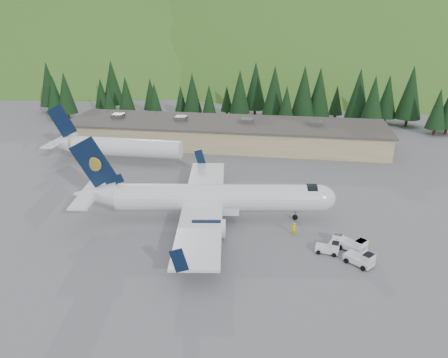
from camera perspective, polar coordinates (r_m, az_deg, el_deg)
ground at (r=63.74m, az=-0.86°, el=-5.28°), size 600.00×600.00×0.00m
airliner at (r=62.37m, az=-1.89°, el=-2.54°), size 37.47×35.30×12.44m
second_airliner at (r=89.24m, az=-14.35°, el=4.17°), size 27.50×11.00×10.05m
baggage_tug_a at (r=56.63m, az=13.61°, el=-8.77°), size 3.06×2.12×1.52m
baggage_tug_b at (r=57.80m, az=16.68°, el=-8.30°), size 3.73×3.42×1.81m
baggage_tug_c at (r=58.49m, az=14.44°, el=-7.91°), size 2.26×2.85×1.36m
terminal_building at (r=98.80m, az=0.09°, el=6.04°), size 71.00×17.00×6.10m
baggage_tug_d at (r=55.09m, az=17.52°, el=-9.97°), size 3.69×3.41×1.80m
ramp_worker at (r=59.74m, az=9.12°, el=-6.45°), size 0.76×0.56×1.91m
tree_line at (r=119.09m, az=2.86°, el=11.13°), size 113.93×18.94×14.49m
hills at (r=289.31m, az=17.06°, el=-2.45°), size 614.00×330.00×300.00m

